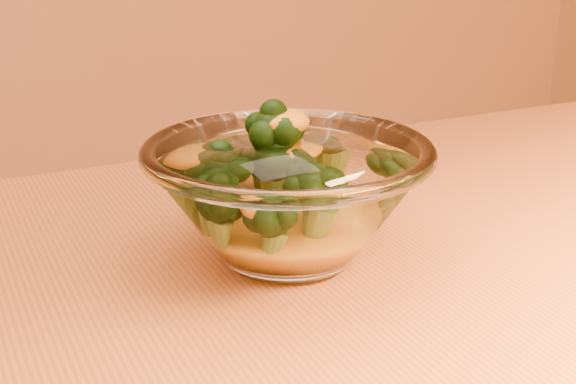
{
  "coord_description": "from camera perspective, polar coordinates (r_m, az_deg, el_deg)",
  "views": [
    {
      "loc": [
        -0.31,
        -0.38,
        1.01
      ],
      "look_at": [
        -0.07,
        0.11,
        0.8
      ],
      "focal_mm": 50.0,
      "sensor_mm": 36.0,
      "label": 1
    }
  ],
  "objects": [
    {
      "name": "glass_bowl",
      "position": [
        0.59,
        -0.0,
        -0.42
      ],
      "size": [
        0.21,
        0.21,
        0.09
      ],
      "color": "white",
      "rests_on": "table"
    },
    {
      "name": "cheese_sauce",
      "position": [
        0.6,
        -0.0,
        -2.22
      ],
      "size": [
        0.11,
        0.11,
        0.03
      ],
      "primitive_type": "ellipsoid",
      "color": "orange",
      "rests_on": "glass_bowl"
    },
    {
      "name": "broccoli_heap",
      "position": [
        0.59,
        -1.24,
        1.1
      ],
      "size": [
        0.15,
        0.13,
        0.09
      ],
      "color": "black",
      "rests_on": "cheese_sauce"
    }
  ]
}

